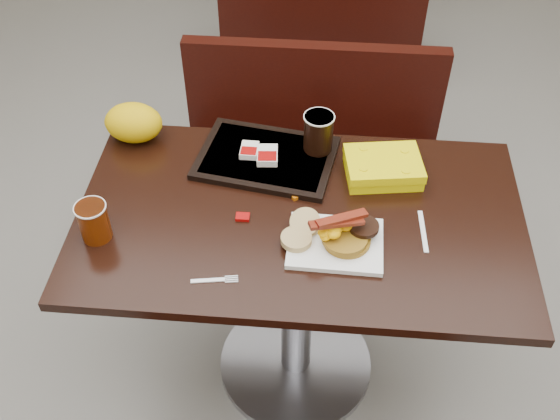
# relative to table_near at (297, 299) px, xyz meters

# --- Properties ---
(floor) EXTENTS (6.00, 7.00, 0.01)m
(floor) POSITION_rel_table_near_xyz_m (0.00, 0.00, -0.38)
(floor) COLOR gray
(floor) RESTS_ON ground
(table_near) EXTENTS (1.20, 0.70, 0.75)m
(table_near) POSITION_rel_table_near_xyz_m (0.00, 0.00, 0.00)
(table_near) COLOR black
(table_near) RESTS_ON floor
(bench_near_n) EXTENTS (1.00, 0.46, 0.72)m
(bench_near_n) POSITION_rel_table_near_xyz_m (0.00, 0.70, -0.02)
(bench_near_n) COLOR black
(bench_near_n) RESTS_ON floor
(bench_far_s) EXTENTS (1.00, 0.46, 0.72)m
(bench_far_s) POSITION_rel_table_near_xyz_m (0.00, 1.90, -0.02)
(bench_far_s) COLOR black
(bench_far_s) RESTS_ON floor
(platter) EXTENTS (0.25, 0.19, 0.01)m
(platter) POSITION_rel_table_near_xyz_m (0.10, -0.10, 0.38)
(platter) COLOR white
(platter) RESTS_ON table_near
(pancake_stack) EXTENTS (0.15, 0.15, 0.03)m
(pancake_stack) POSITION_rel_table_near_xyz_m (0.12, -0.10, 0.40)
(pancake_stack) COLOR #8C6317
(pancake_stack) RESTS_ON platter
(sausage_patty) EXTENTS (0.08, 0.08, 0.01)m
(sausage_patty) POSITION_rel_table_near_xyz_m (0.17, -0.07, 0.42)
(sausage_patty) COLOR black
(sausage_patty) RESTS_ON pancake_stack
(scrambled_eggs) EXTENTS (0.08, 0.07, 0.04)m
(scrambled_eggs) POSITION_rel_table_near_xyz_m (0.09, -0.10, 0.44)
(scrambled_eggs) COLOR #FCAC05
(scrambled_eggs) RESTS_ON pancake_stack
(bacon_strips) EXTENTS (0.16, 0.11, 0.01)m
(bacon_strips) POSITION_rel_table_near_xyz_m (0.10, -0.11, 0.46)
(bacon_strips) COLOR #450504
(bacon_strips) RESTS_ON scrambled_eggs
(muffin_bottom) EXTENTS (0.08, 0.08, 0.02)m
(muffin_bottom) POSITION_rel_table_near_xyz_m (-0.00, -0.11, 0.40)
(muffin_bottom) COLOR tan
(muffin_bottom) RESTS_ON platter
(muffin_top) EXTENTS (0.10, 0.10, 0.05)m
(muffin_top) POSITION_rel_table_near_xyz_m (0.02, -0.06, 0.41)
(muffin_top) COLOR tan
(muffin_top) RESTS_ON platter
(coffee_cup_near) EXTENTS (0.10, 0.10, 0.11)m
(coffee_cup_near) POSITION_rel_table_near_xyz_m (-0.52, -0.12, 0.43)
(coffee_cup_near) COLOR #7D2704
(coffee_cup_near) RESTS_ON table_near
(fork) EXTENTS (0.12, 0.04, 0.00)m
(fork) POSITION_rel_table_near_xyz_m (-0.21, -0.25, 0.38)
(fork) COLOR white
(fork) RESTS_ON table_near
(knife) EXTENTS (0.02, 0.15, 0.00)m
(knife) POSITION_rel_table_near_xyz_m (0.32, -0.04, 0.38)
(knife) COLOR white
(knife) RESTS_ON table_near
(condiment_syrup) EXTENTS (0.05, 0.05, 0.01)m
(condiment_syrup) POSITION_rel_table_near_xyz_m (-0.01, 0.07, 0.38)
(condiment_syrup) COLOR #A54B07
(condiment_syrup) RESTS_ON table_near
(condiment_ketchup) EXTENTS (0.04, 0.03, 0.01)m
(condiment_ketchup) POSITION_rel_table_near_xyz_m (-0.15, -0.03, 0.38)
(condiment_ketchup) COLOR #8C0504
(condiment_ketchup) RESTS_ON table_near
(tray) EXTENTS (0.43, 0.34, 0.02)m
(tray) POSITION_rel_table_near_xyz_m (-0.11, 0.21, 0.38)
(tray) COLOR black
(tray) RESTS_ON table_near
(hashbrown_sleeve_left) EXTENTS (0.05, 0.07, 0.02)m
(hashbrown_sleeve_left) POSITION_rel_table_near_xyz_m (-0.16, 0.22, 0.40)
(hashbrown_sleeve_left) COLOR silver
(hashbrown_sleeve_left) RESTS_ON tray
(hashbrown_sleeve_right) EXTENTS (0.06, 0.08, 0.02)m
(hashbrown_sleeve_right) POSITION_rel_table_near_xyz_m (-0.11, 0.20, 0.40)
(hashbrown_sleeve_right) COLOR silver
(hashbrown_sleeve_right) RESTS_ON tray
(coffee_cup_far) EXTENTS (0.11, 0.11, 0.12)m
(coffee_cup_far) POSITION_rel_table_near_xyz_m (0.03, 0.26, 0.45)
(coffee_cup_far) COLOR black
(coffee_cup_far) RESTS_ON tray
(clamshell) EXTENTS (0.23, 0.19, 0.06)m
(clamshell) POSITION_rel_table_near_xyz_m (0.22, 0.18, 0.40)
(clamshell) COLOR #E5D203
(clamshell) RESTS_ON table_near
(paper_bag) EXTENTS (0.21, 0.18, 0.12)m
(paper_bag) POSITION_rel_table_near_xyz_m (-0.51, 0.28, 0.43)
(paper_bag) COLOR yellow
(paper_bag) RESTS_ON table_near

